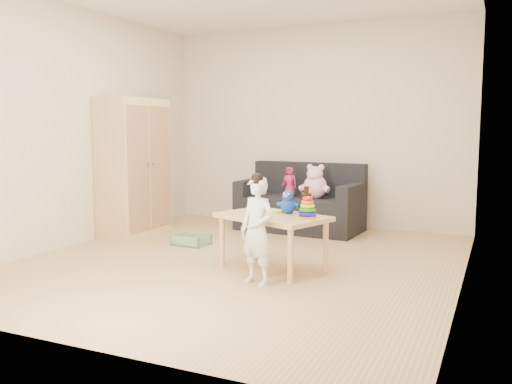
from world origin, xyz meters
The scene contains 13 objects.
room centered at (0.00, 0.00, 1.30)m, with size 4.50×4.50×4.50m.
wardrobe centered at (-1.76, 0.70, 0.81)m, with size 0.45×0.90×1.63m, color #DCC879.
sofa centered at (-0.03, 1.75, 0.21)m, with size 1.51×0.76×0.42m, color black.
play_table centered at (0.39, -0.14, 0.25)m, with size 0.95×0.60×0.50m, color tan.
storage_bin centered at (-0.83, 0.45, 0.06)m, with size 0.37×0.28×0.11m, color #77A275, non-canonical shape.
toddler centered at (0.46, -0.63, 0.43)m, with size 0.32×0.21×0.87m, color silver.
pink_bear centered at (0.19, 1.70, 0.60)m, with size 0.31×0.26×0.35m, color #F5B4D3, non-canonical shape.
doll centered at (-0.14, 1.67, 0.61)m, with size 0.19×0.13×0.37m, color #A91F4B.
ring_stacker centered at (0.73, -0.18, 0.58)m, with size 0.17×0.17×0.19m.
brown_bottle centered at (0.67, -0.03, 0.61)m, with size 0.09×0.09×0.26m.
blue_plush centered at (0.49, -0.01, 0.61)m, with size 0.18×0.14×0.22m, color blue, non-canonical shape.
wooden_figure centered at (0.31, -0.11, 0.56)m, with size 0.04×0.04×0.11m, color brown, non-canonical shape.
yellow_book centered at (0.31, -0.01, 0.51)m, with size 0.21×0.21×0.02m, color yellow.
Camera 1 is at (2.25, -4.59, 1.27)m, focal length 38.00 mm.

